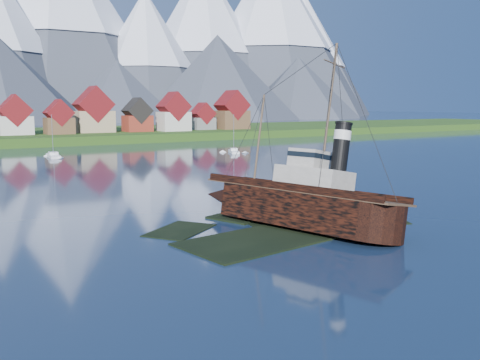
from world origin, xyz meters
TOP-DOWN VIEW (x-y plane):
  - ground at (0.00, 0.00)m, footprint 1400.00×1400.00m
  - shoal at (1.78, 2.15)m, footprint 31.71×21.24m
  - shore_bank at (0.00, 170.00)m, footprint 600.00×80.00m
  - seawall at (0.00, 132.00)m, footprint 600.00×2.50m
  - tugboat_wreck at (2.92, 1.88)m, footprint 6.33×27.26m
  - sailboat_d at (43.79, 82.51)m, footprint 5.01×8.37m
  - sailboat_e at (-2.23, 96.23)m, footprint 3.28×10.05m

SIDE VIEW (x-z plane):
  - shoal at x=1.78m, z-range -0.92..0.22m
  - ground at x=0.00m, z-range 0.00..0.00m
  - shore_bank at x=0.00m, z-range -1.60..1.60m
  - seawall at x=0.00m, z-range -1.00..1.00m
  - sailboat_e at x=-2.23m, z-range -5.48..5.98m
  - sailboat_d at x=43.79m, z-range -5.34..5.86m
  - tugboat_wreck at x=2.92m, z-range -8.07..13.53m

